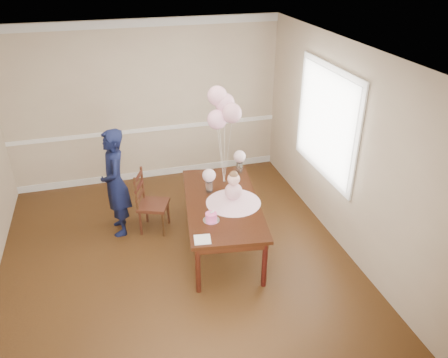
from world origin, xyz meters
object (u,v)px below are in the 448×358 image
woman (115,183)px  dining_table_top (222,203)px  birthday_cake (211,217)px  dining_chair_seat (153,205)px

woman → dining_table_top: bearing=58.0°
birthday_cake → woman: woman is taller
woman → dining_chair_seat: bearing=75.3°
birthday_cake → dining_chair_seat: size_ratio=0.36×
birthday_cake → woman: 1.57m
dining_table_top → woman: bearing=158.9°
dining_table_top → dining_chair_seat: bearing=150.9°
birthday_cake → woman: bearing=133.3°
dining_table_top → birthday_cake: 0.47m
woman → birthday_cake: bearing=40.8°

